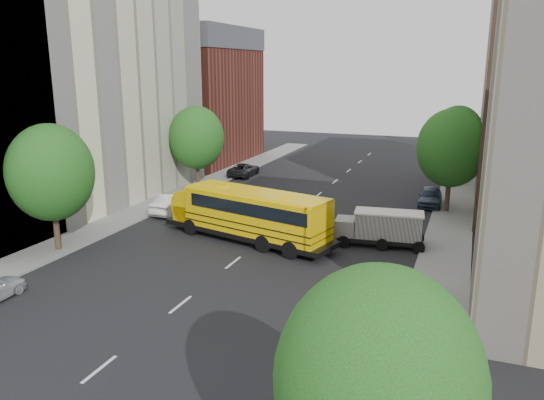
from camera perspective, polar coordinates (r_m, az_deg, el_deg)
The scene contains 17 objects.
ground at distance 32.93m, azimuth -2.73°, elevation -5.59°, with size 120.00×120.00×0.00m, color black.
sidewalk_left at distance 42.56m, azimuth -14.32°, elevation -1.34°, with size 3.00×80.00×0.12m, color slate.
sidewalk_right at distance 35.17m, azimuth 18.24°, elevation -4.90°, with size 3.00×80.00×0.12m, color slate.
lane_markings at distance 41.85m, azimuth 2.74°, elevation -1.24°, with size 0.15×64.00×0.01m, color silver.
building_left_cream at distance 45.95m, azimuth -21.18°, elevation 11.85°, with size 10.00×26.00×20.00m, color beige.
building_left_redbrick at distance 64.25m, azimuth -7.64°, elevation 9.94°, with size 10.00×15.00×13.00m, color maroon.
street_tree_1 at distance 34.40m, azimuth -22.71°, elevation 2.73°, with size 5.12×5.12×7.90m.
street_tree_2 at distance 48.85m, azimuth -8.12°, elevation 6.64°, with size 4.99×4.99×7.71m.
street_tree_3 at distance 12.42m, azimuth 11.31°, elevation -18.68°, with size 4.61×4.61×7.11m.
street_tree_4 at distance 42.82m, azimuth 18.75°, elevation 5.31°, with size 5.25×5.25×8.10m.
street_tree_5 at distance 54.76m, azimuth 19.30°, elevation 6.66°, with size 4.86×4.86×7.51m.
school_bus at distance 34.51m, azimuth -2.81°, elevation -1.27°, with size 12.64×5.79×3.48m.
safari_truck at distance 34.38m, azimuth 11.67°, elevation -2.91°, with size 5.49×2.53×2.27m.
parked_car_1 at distance 41.94m, azimuth -10.38°, elevation -0.32°, with size 1.68×4.81×1.59m, color white.
parked_car_2 at distance 55.38m, azimuth -3.04°, elevation 3.29°, with size 2.22×4.82×1.34m, color black.
parked_car_3 at distance 25.20m, azimuth 11.04°, elevation -10.37°, with size 2.17×5.33×1.55m, color maroon.
parked_car_4 at distance 45.37m, azimuth 16.66°, elevation 0.38°, with size 1.80×4.48×1.53m, color #313D56.
Camera 1 is at (12.48, -28.36, 11.15)m, focal length 35.00 mm.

